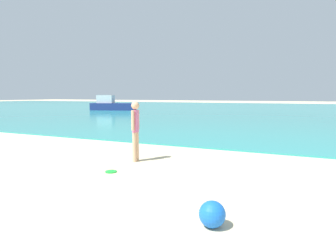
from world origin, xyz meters
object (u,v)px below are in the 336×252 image
object	(u,v)px
person_standing	(135,127)
frisbee	(111,172)
beach_ball	(212,214)
boat_far	(112,105)

from	to	relation	value
person_standing	frisbee	world-z (taller)	person_standing
frisbee	beach_ball	size ratio (longest dim) A/B	0.72
person_standing	frisbee	size ratio (longest dim) A/B	6.14
frisbee	person_standing	bearing A→B (deg)	91.44
boat_far	person_standing	bearing A→B (deg)	-69.10
boat_far	beach_ball	size ratio (longest dim) A/B	14.71
frisbee	boat_far	size ratio (longest dim) A/B	0.05
beach_ball	person_standing	bearing A→B (deg)	135.14
person_standing	beach_ball	world-z (taller)	person_standing
frisbee	boat_far	bearing A→B (deg)	125.38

